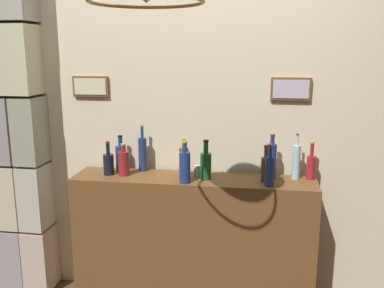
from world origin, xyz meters
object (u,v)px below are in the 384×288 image
at_px(liquor_bottle_vermouth, 109,163).
at_px(liquor_bottle_rye, 121,157).
at_px(glass_tumbler_rocks, 197,171).
at_px(liquor_bottle_rum, 296,162).
at_px(liquor_bottle_brandy, 184,162).
at_px(liquor_bottle_amaro, 311,166).
at_px(liquor_bottle_sherry, 206,164).
at_px(liquor_bottle_vodka, 124,163).
at_px(liquor_bottle_scotch, 266,168).
at_px(liquor_bottle_port, 270,170).
at_px(liquor_bottle_gin, 143,153).
at_px(liquor_bottle_mezcal, 185,166).
at_px(liquor_bottle_tequila, 272,160).

distance_m(liquor_bottle_vermouth, liquor_bottle_rye, 0.14).
height_order(liquor_bottle_rye, glass_tumbler_rocks, liquor_bottle_rye).
bearing_deg(glass_tumbler_rocks, liquor_bottle_rum, 2.35).
relative_size(liquor_bottle_brandy, liquor_bottle_amaro, 1.05).
bearing_deg(liquor_bottle_sherry, liquor_bottle_amaro, 8.93).
xyz_separation_m(liquor_bottle_vermouth, liquor_bottle_sherry, (0.69, -0.01, 0.02)).
distance_m(liquor_bottle_vodka, liquor_bottle_brandy, 0.42).
bearing_deg(glass_tumbler_rocks, liquor_bottle_scotch, -6.91).
bearing_deg(liquor_bottle_rye, liquor_bottle_vodka, -64.46).
distance_m(liquor_bottle_port, liquor_bottle_sherry, 0.43).
height_order(liquor_bottle_port, liquor_bottle_sherry, liquor_bottle_port).
xyz_separation_m(liquor_bottle_gin, liquor_bottle_sherry, (0.48, -0.14, -0.03)).
distance_m(liquor_bottle_brandy, liquor_bottle_sherry, 0.15).
relative_size(liquor_bottle_scotch, liquor_bottle_mezcal, 0.87).
bearing_deg(liquor_bottle_tequila, liquor_bottle_scotch, -116.31).
distance_m(liquor_bottle_vermouth, liquor_bottle_amaro, 1.40).
relative_size(liquor_bottle_rye, liquor_bottle_amaro, 0.98).
bearing_deg(liquor_bottle_gin, liquor_bottle_sherry, -16.20).
bearing_deg(glass_tumbler_rocks, liquor_bottle_tequila, 3.03).
xyz_separation_m(liquor_bottle_vodka, liquor_bottle_brandy, (0.42, 0.01, 0.02)).
distance_m(liquor_bottle_amaro, glass_tumbler_rocks, 0.78).
bearing_deg(liquor_bottle_gin, liquor_bottle_rum, -2.12).
xyz_separation_m(liquor_bottle_vermouth, liquor_bottle_rye, (0.05, 0.13, 0.02)).
bearing_deg(glass_tumbler_rocks, liquor_bottle_port, -18.09).
distance_m(liquor_bottle_brandy, liquor_bottle_scotch, 0.55).
xyz_separation_m(liquor_bottle_vermouth, liquor_bottle_mezcal, (0.56, -0.11, 0.03)).
relative_size(liquor_bottle_port, liquor_bottle_scotch, 1.13).
xyz_separation_m(liquor_bottle_rum, liquor_bottle_rye, (-1.25, 0.04, -0.02)).
bearing_deg(liquor_bottle_mezcal, liquor_bottle_port, 1.02).
bearing_deg(liquor_bottle_scotch, glass_tumbler_rocks, 173.09).
distance_m(liquor_bottle_vermouth, liquor_bottle_sherry, 0.69).
bearing_deg(liquor_bottle_gin, liquor_bottle_vodka, -126.55).
bearing_deg(liquor_bottle_amaro, liquor_bottle_vermouth, -175.78).
xyz_separation_m(liquor_bottle_sherry, liquor_bottle_rye, (-0.64, 0.14, -0.01)).
xyz_separation_m(liquor_bottle_gin, liquor_bottle_scotch, (0.88, -0.12, -0.04)).
bearing_deg(liquor_bottle_rye, liquor_bottle_sherry, -12.25).
distance_m(liquor_bottle_brandy, glass_tumbler_rocks, 0.13).
distance_m(liquor_bottle_vermouth, liquor_bottle_mezcal, 0.57).
bearing_deg(liquor_bottle_port, liquor_bottle_rye, 167.86).
height_order(liquor_bottle_port, glass_tumbler_rocks, liquor_bottle_port).
distance_m(liquor_bottle_gin, liquor_bottle_rye, 0.17).
relative_size(liquor_bottle_sherry, liquor_bottle_tequila, 0.89).
height_order(liquor_bottle_gin, liquor_bottle_mezcal, liquor_bottle_gin).
bearing_deg(liquor_bottle_gin, liquor_bottle_mezcal, -34.20).
xyz_separation_m(liquor_bottle_vodka, liquor_bottle_port, (1.00, -0.09, 0.02)).
relative_size(liquor_bottle_gin, liquor_bottle_brandy, 1.23).
relative_size(liquor_bottle_rum, liquor_bottle_mezcal, 1.12).
bearing_deg(liquor_bottle_gin, liquor_bottle_tequila, -2.54).
distance_m(liquor_bottle_mezcal, glass_tumbler_rocks, 0.19).
bearing_deg(liquor_bottle_vodka, liquor_bottle_amaro, 4.77).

